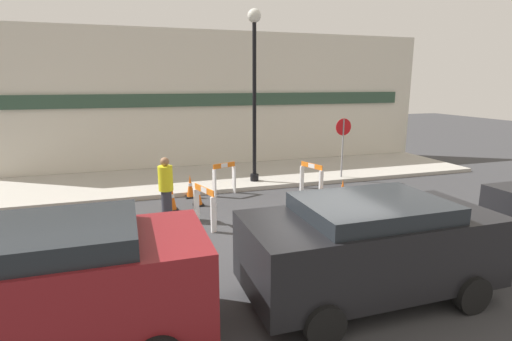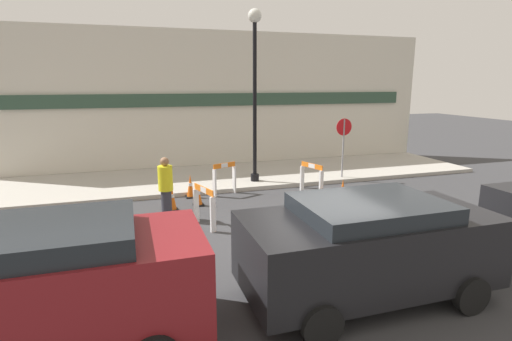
{
  "view_description": "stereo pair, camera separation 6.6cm",
  "coord_description": "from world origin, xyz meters",
  "px_view_note": "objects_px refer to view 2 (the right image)",
  "views": [
    {
      "loc": [
        -3.95,
        -7.54,
        3.49
      ],
      "look_at": [
        -0.47,
        3.12,
        1.0
      ],
      "focal_mm": 28.0,
      "sensor_mm": 36.0,
      "label": 1
    },
    {
      "loc": [
        -3.89,
        -7.57,
        3.49
      ],
      "look_at": [
        -0.47,
        3.12,
        1.0
      ],
      "focal_mm": 28.0,
      "sensor_mm": 36.0,
      "label": 2
    }
  ],
  "objects_px": {
    "person_worker": "(166,186)",
    "parked_car_1": "(368,243)",
    "stop_sign": "(344,138)",
    "parked_car_0": "(48,283)",
    "streetlamp_post": "(255,74)"
  },
  "relations": [
    {
      "from": "stop_sign",
      "to": "person_worker",
      "type": "bearing_deg",
      "value": 18.96
    },
    {
      "from": "person_worker",
      "to": "parked_car_1",
      "type": "bearing_deg",
      "value": -61.64
    },
    {
      "from": "parked_car_0",
      "to": "stop_sign",
      "type": "bearing_deg",
      "value": 40.91
    },
    {
      "from": "parked_car_0",
      "to": "parked_car_1",
      "type": "bearing_deg",
      "value": 0.0
    },
    {
      "from": "stop_sign",
      "to": "parked_car_1",
      "type": "distance_m",
      "value": 8.13
    },
    {
      "from": "parked_car_0",
      "to": "parked_car_1",
      "type": "height_order",
      "value": "parked_car_0"
    },
    {
      "from": "parked_car_0",
      "to": "person_worker",
      "type": "bearing_deg",
      "value": 68.94
    },
    {
      "from": "person_worker",
      "to": "parked_car_0",
      "type": "xyz_separation_m",
      "value": [
        -1.91,
        -4.96,
        0.13
      ]
    },
    {
      "from": "streetlamp_post",
      "to": "parked_car_1",
      "type": "relative_size",
      "value": 1.38
    },
    {
      "from": "person_worker",
      "to": "parked_car_0",
      "type": "bearing_deg",
      "value": -111.72
    },
    {
      "from": "parked_car_0",
      "to": "parked_car_1",
      "type": "relative_size",
      "value": 0.96
    },
    {
      "from": "stop_sign",
      "to": "parked_car_0",
      "type": "relative_size",
      "value": 0.54
    },
    {
      "from": "stop_sign",
      "to": "parked_car_1",
      "type": "height_order",
      "value": "stop_sign"
    },
    {
      "from": "parked_car_0",
      "to": "streetlamp_post",
      "type": "bearing_deg",
      "value": 55.93
    },
    {
      "from": "parked_car_0",
      "to": "parked_car_1",
      "type": "xyz_separation_m",
      "value": [
        4.66,
        0.0,
        -0.05
      ]
    }
  ]
}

